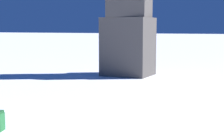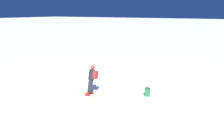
% 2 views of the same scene
% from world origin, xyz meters
% --- Properties ---
extents(rock_pillar, '(2.44, 2.14, 8.73)m').
position_xyz_m(rock_pillar, '(-2.99, 14.31, 3.66)').
color(rock_pillar, '#4C4742').
rests_on(rock_pillar, ground).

